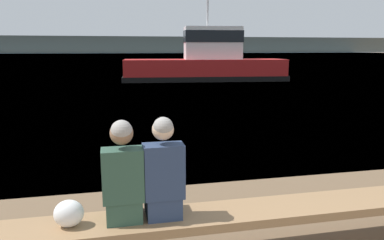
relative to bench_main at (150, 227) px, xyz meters
name	(u,v)px	position (x,y,z in m)	size (l,w,h in m)	color
water_surface	(112,55)	(0.96, 122.06, -0.41)	(240.00, 240.00, 0.00)	#426B8E
far_shoreline	(111,45)	(0.96, 173.15, 3.20)	(600.00, 12.00, 7.20)	#4C4C42
bench_main	(150,227)	(0.00, 0.00, 0.00)	(6.93, 0.54, 0.49)	#8E6B47
person_left	(123,177)	(-0.24, 0.01, 0.51)	(0.38, 0.39, 0.98)	#2D4C3D
person_right	(163,175)	(0.14, 0.01, 0.51)	(0.38, 0.39, 0.99)	navy
shopping_bag	(69,213)	(-0.73, 0.00, 0.21)	(0.27, 0.21, 0.25)	white
tugboat_red	(207,64)	(5.93, 20.46, 0.68)	(10.79, 3.76, 6.40)	#A81919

